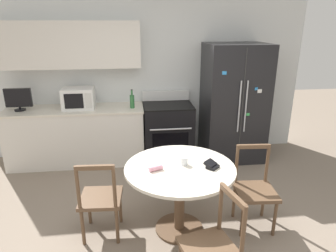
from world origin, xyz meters
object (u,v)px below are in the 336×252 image
Objects in this scene: countertop_tv at (18,99)px; dining_chair_left at (100,199)px; candle_glass at (184,161)px; dining_chair_right at (254,190)px; microwave at (79,98)px; dining_chair_near at (212,247)px; refrigerator at (234,103)px; wallet at (212,165)px; oven_range at (168,131)px; counter_bottle at (132,101)px.

countertop_tv is 2.35m from dining_chair_left.
dining_chair_left reaches higher than candle_glass.
countertop_tv reaches higher than dining_chair_right.
dining_chair_left is at bearing -76.53° from microwave.
dining_chair_near is 10.71× the size of candle_glass.
microwave is (-2.43, 0.09, 0.13)m from refrigerator.
wallet is at bearing -21.02° from candle_glass.
microwave reaches higher than oven_range.
oven_range is at bearing 5.70° from counter_bottle.
wallet is at bearing -26.39° from dining_chair_near.
microwave is 0.52× the size of dining_chair_right.
oven_range is 2.86× the size of countertop_tv.
dining_chair_right is (1.65, -0.02, 0.00)m from dining_chair_left.
dining_chair_left is at bearing 3.60° from dining_chair_right.
refrigerator is 6.40× the size of counter_bottle.
dining_chair_left is (-1.98, -1.77, -0.49)m from refrigerator.
refrigerator is 2.43m from microwave.
counter_bottle is 1.66× the size of wallet.
refrigerator is 2.06× the size of dining_chair_right.
refrigerator reaches higher than dining_chair_near.
countertop_tv is at bearing 142.12° from wallet.
dining_chair_right is 0.86m from candle_glass.
refrigerator reaches higher than dining_chair_left.
refrigerator is at bearing -96.25° from dining_chair_right.
oven_range is 3.72× the size of counter_bottle.
counter_bottle is 2.73m from dining_chair_near.
dining_chair_right is 0.62m from wallet.
oven_range is 2.30× the size of microwave.
countertop_tv is (-0.87, -0.02, 0.02)m from microwave.
candle_glass is (0.87, 0.03, 0.36)m from dining_chair_left.
dining_chair_near is 1.00× the size of dining_chair_left.
candle_glass is at bearing 5.78° from dining_chair_left.
oven_range is 2.06m from dining_chair_left.
wallet is (1.58, -1.93, -0.27)m from microwave.
countertop_tv is 0.42× the size of dining_chair_near.
microwave is at bearing 129.42° from wallet.
refrigerator is at bearing 45.30° from dining_chair_left.
refrigerator is 1.72× the size of oven_range.
dining_chair_left is 5.17× the size of wallet.
dining_chair_near is 1.05m from dining_chair_right.
wallet is (0.18, 0.75, 0.35)m from dining_chair_near.
dining_chair_near is at bearing -62.32° from microwave.
microwave is at bearing 1.33° from countertop_tv.
refrigerator is at bearing 65.35° from wallet.
dining_chair_left is at bearing 176.60° from wallet.
microwave is 2.69× the size of wallet.
counter_bottle is (0.81, -0.08, -0.05)m from microwave.
microwave is 1.24× the size of countertop_tv.
dining_chair_right is at bearing -41.95° from microwave.
counter_bottle is at bearing -5.61° from microwave.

